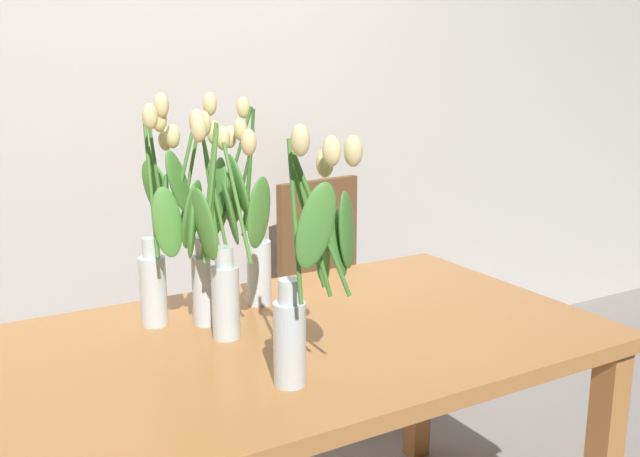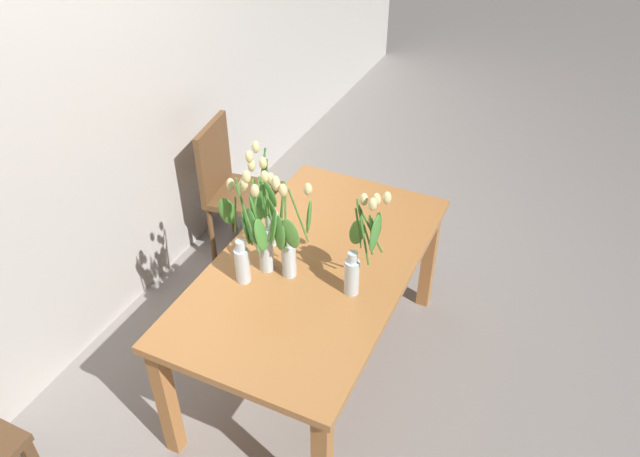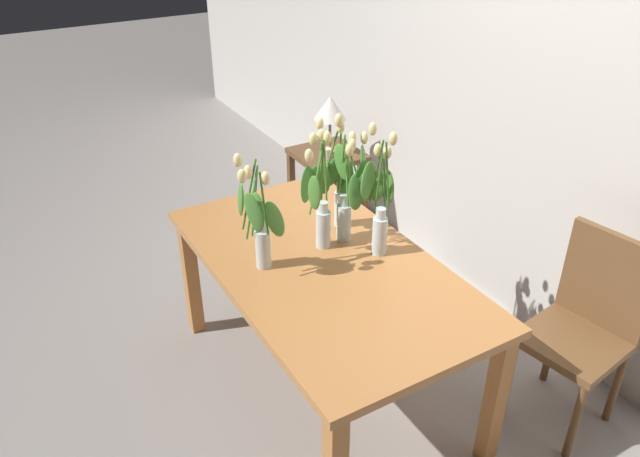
% 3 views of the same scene
% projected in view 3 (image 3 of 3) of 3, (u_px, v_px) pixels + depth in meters
% --- Properties ---
extents(ground_plane, '(18.00, 18.00, 0.00)m').
position_uv_depth(ground_plane, '(323.00, 385.00, 3.12)').
color(ground_plane, gray).
extents(room_wall_rear, '(9.00, 0.10, 2.70)m').
position_uv_depth(room_wall_rear, '(552.00, 84.00, 3.00)').
color(room_wall_rear, beige).
rests_on(room_wall_rear, ground).
extents(dining_table, '(1.60, 0.90, 0.74)m').
position_uv_depth(dining_table, '(324.00, 279.00, 2.79)').
color(dining_table, '#B7753D').
rests_on(dining_table, ground).
extents(tulip_vase_0, '(0.21, 0.18, 0.56)m').
position_uv_depth(tulip_vase_0, '(319.00, 202.00, 2.76)').
color(tulip_vase_0, silver).
rests_on(tulip_vase_0, dining_table).
extents(tulip_vase_1, '(0.16, 0.26, 0.59)m').
position_uv_depth(tulip_vase_1, '(342.00, 187.00, 2.91)').
color(tulip_vase_1, silver).
rests_on(tulip_vase_1, dining_table).
extents(tulip_vase_2, '(0.17, 0.17, 0.58)m').
position_uv_depth(tulip_vase_2, '(378.00, 206.00, 2.73)').
color(tulip_vase_2, silver).
rests_on(tulip_vase_2, dining_table).
extents(tulip_vase_3, '(0.19, 0.20, 0.55)m').
position_uv_depth(tulip_vase_3, '(259.00, 226.00, 2.57)').
color(tulip_vase_3, silver).
rests_on(tulip_vase_3, dining_table).
extents(tulip_vase_4, '(0.24, 0.15, 0.56)m').
position_uv_depth(tulip_vase_4, '(346.00, 196.00, 2.82)').
color(tulip_vase_4, silver).
rests_on(tulip_vase_4, dining_table).
extents(dining_chair, '(0.46, 0.46, 0.93)m').
position_uv_depth(dining_chair, '(586.00, 321.00, 2.73)').
color(dining_chair, brown).
rests_on(dining_chair, ground).
extents(side_table, '(0.44, 0.44, 0.55)m').
position_uv_depth(side_table, '(327.00, 168.00, 4.35)').
color(side_table, brown).
rests_on(side_table, ground).
extents(table_lamp, '(0.22, 0.22, 0.40)m').
position_uv_depth(table_lamp, '(330.00, 109.00, 4.14)').
color(table_lamp, olive).
rests_on(table_lamp, side_table).
extents(pillar_candle, '(0.06, 0.06, 0.07)m').
position_uv_depth(pillar_candle, '(327.00, 154.00, 4.17)').
color(pillar_candle, beige).
rests_on(pillar_candle, side_table).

